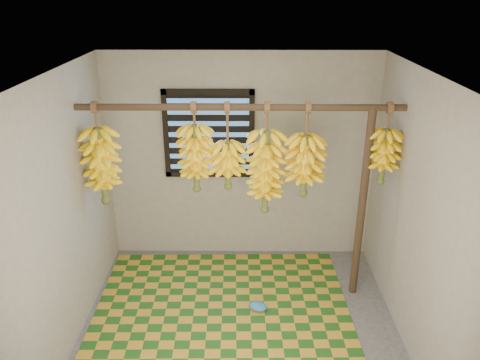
{
  "coord_description": "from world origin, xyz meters",
  "views": [
    {
      "loc": [
        0.03,
        -3.44,
        3.04
      ],
      "look_at": [
        0.0,
        0.55,
        1.35
      ],
      "focal_mm": 35.0,
      "sensor_mm": 36.0,
      "label": 1
    }
  ],
  "objects_px": {
    "support_post": "(362,207)",
    "banana_bunch_a": "(102,166)",
    "banana_bunch_b": "(196,158)",
    "banana_bunch_c": "(228,165)",
    "woven_mat": "(222,309)",
    "banana_bunch_e": "(305,166)",
    "banana_bunch_f": "(384,156)",
    "plastic_bag": "(258,306)",
    "banana_bunch_d": "(266,172)"
  },
  "relations": [
    {
      "from": "plastic_bag",
      "to": "banana_bunch_e",
      "type": "bearing_deg",
      "value": 36.91
    },
    {
      "from": "banana_bunch_c",
      "to": "banana_bunch_d",
      "type": "bearing_deg",
      "value": -0.0
    },
    {
      "from": "banana_bunch_d",
      "to": "banana_bunch_e",
      "type": "height_order",
      "value": "same"
    },
    {
      "from": "support_post",
      "to": "banana_bunch_b",
      "type": "distance_m",
      "value": 1.7
    },
    {
      "from": "plastic_bag",
      "to": "banana_bunch_a",
      "type": "height_order",
      "value": "banana_bunch_a"
    },
    {
      "from": "plastic_bag",
      "to": "banana_bunch_a",
      "type": "xyz_separation_m",
      "value": [
        -1.5,
        0.32,
        1.38
      ]
    },
    {
      "from": "banana_bunch_e",
      "to": "banana_bunch_f",
      "type": "bearing_deg",
      "value": 0.0
    },
    {
      "from": "banana_bunch_d",
      "to": "banana_bunch_f",
      "type": "relative_size",
      "value": 1.39
    },
    {
      "from": "banana_bunch_c",
      "to": "banana_bunch_d",
      "type": "relative_size",
      "value": 0.77
    },
    {
      "from": "plastic_bag",
      "to": "banana_bunch_e",
      "type": "distance_m",
      "value": 1.49
    },
    {
      "from": "support_post",
      "to": "banana_bunch_c",
      "type": "height_order",
      "value": "banana_bunch_c"
    },
    {
      "from": "support_post",
      "to": "banana_bunch_a",
      "type": "bearing_deg",
      "value": 180.0
    },
    {
      "from": "banana_bunch_b",
      "to": "woven_mat",
      "type": "bearing_deg",
      "value": -52.31
    },
    {
      "from": "banana_bunch_c",
      "to": "banana_bunch_e",
      "type": "xyz_separation_m",
      "value": [
        0.73,
        -0.0,
        -0.01
      ]
    },
    {
      "from": "banana_bunch_b",
      "to": "banana_bunch_d",
      "type": "distance_m",
      "value": 0.68
    },
    {
      "from": "banana_bunch_f",
      "to": "woven_mat",
      "type": "bearing_deg",
      "value": -168.45
    },
    {
      "from": "banana_bunch_d",
      "to": "banana_bunch_c",
      "type": "bearing_deg",
      "value": 180.0
    },
    {
      "from": "banana_bunch_d",
      "to": "banana_bunch_e",
      "type": "xyz_separation_m",
      "value": [
        0.37,
        -0.0,
        0.07
      ]
    },
    {
      "from": "banana_bunch_b",
      "to": "banana_bunch_c",
      "type": "relative_size",
      "value": 1.04
    },
    {
      "from": "banana_bunch_b",
      "to": "banana_bunch_c",
      "type": "xyz_separation_m",
      "value": [
        0.3,
        0.0,
        -0.06
      ]
    },
    {
      "from": "banana_bunch_e",
      "to": "banana_bunch_a",
      "type": "bearing_deg",
      "value": 180.0
    },
    {
      "from": "banana_bunch_a",
      "to": "banana_bunch_f",
      "type": "bearing_deg",
      "value": 0.0
    },
    {
      "from": "banana_bunch_c",
      "to": "banana_bunch_e",
      "type": "height_order",
      "value": "same"
    },
    {
      "from": "plastic_bag",
      "to": "banana_bunch_d",
      "type": "distance_m",
      "value": 1.36
    },
    {
      "from": "banana_bunch_a",
      "to": "banana_bunch_e",
      "type": "distance_m",
      "value": 1.93
    },
    {
      "from": "plastic_bag",
      "to": "banana_bunch_e",
      "type": "xyz_separation_m",
      "value": [
        0.43,
        0.32,
        1.39
      ]
    },
    {
      "from": "plastic_bag",
      "to": "banana_bunch_a",
      "type": "bearing_deg",
      "value": 167.78
    },
    {
      "from": "banana_bunch_e",
      "to": "banana_bunch_f",
      "type": "relative_size",
      "value": 1.16
    },
    {
      "from": "support_post",
      "to": "banana_bunch_b",
      "type": "xyz_separation_m",
      "value": [
        -1.62,
        0.0,
        0.51
      ]
    },
    {
      "from": "woven_mat",
      "to": "banana_bunch_e",
      "type": "relative_size",
      "value": 2.77
    },
    {
      "from": "plastic_bag",
      "to": "banana_bunch_d",
      "type": "xyz_separation_m",
      "value": [
        0.06,
        0.32,
        1.32
      ]
    },
    {
      "from": "banana_bunch_a",
      "to": "banana_bunch_d",
      "type": "relative_size",
      "value": 0.91
    },
    {
      "from": "support_post",
      "to": "banana_bunch_d",
      "type": "xyz_separation_m",
      "value": [
        -0.96,
        0.0,
        0.37
      ]
    },
    {
      "from": "banana_bunch_c",
      "to": "banana_bunch_f",
      "type": "relative_size",
      "value": 1.07
    },
    {
      "from": "banana_bunch_f",
      "to": "support_post",
      "type": "bearing_deg",
      "value": -180.0
    },
    {
      "from": "support_post",
      "to": "banana_bunch_a",
      "type": "relative_size",
      "value": 2.0
    },
    {
      "from": "woven_mat",
      "to": "banana_bunch_b",
      "type": "xyz_separation_m",
      "value": [
        -0.24,
        0.31,
        1.5
      ]
    },
    {
      "from": "banana_bunch_e",
      "to": "banana_bunch_f",
      "type": "height_order",
      "value": "same"
    },
    {
      "from": "support_post",
      "to": "banana_bunch_d",
      "type": "bearing_deg",
      "value": 180.0
    },
    {
      "from": "banana_bunch_c",
      "to": "banana_bunch_f",
      "type": "xyz_separation_m",
      "value": [
        1.47,
        0.0,
        0.09
      ]
    },
    {
      "from": "plastic_bag",
      "to": "banana_bunch_f",
      "type": "distance_m",
      "value": 1.92
    },
    {
      "from": "banana_bunch_b",
      "to": "banana_bunch_d",
      "type": "relative_size",
      "value": 0.8
    },
    {
      "from": "woven_mat",
      "to": "banana_bunch_b",
      "type": "distance_m",
      "value": 1.55
    },
    {
      "from": "support_post",
      "to": "plastic_bag",
      "type": "distance_m",
      "value": 1.43
    },
    {
      "from": "banana_bunch_d",
      "to": "woven_mat",
      "type": "bearing_deg",
      "value": -143.51
    },
    {
      "from": "banana_bunch_c",
      "to": "banana_bunch_a",
      "type": "bearing_deg",
      "value": -180.0
    },
    {
      "from": "support_post",
      "to": "banana_bunch_a",
      "type": "distance_m",
      "value": 2.56
    },
    {
      "from": "banana_bunch_a",
      "to": "woven_mat",
      "type": "bearing_deg",
      "value": -15.3
    },
    {
      "from": "banana_bunch_b",
      "to": "banana_bunch_d",
      "type": "xyz_separation_m",
      "value": [
        0.66,
        0.0,
        -0.14
      ]
    },
    {
      "from": "banana_bunch_b",
      "to": "banana_bunch_a",
      "type": "bearing_deg",
      "value": 180.0
    }
  ]
}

